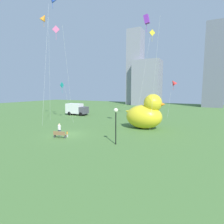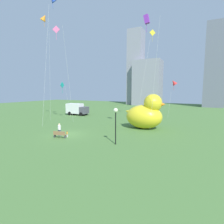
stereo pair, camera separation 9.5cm
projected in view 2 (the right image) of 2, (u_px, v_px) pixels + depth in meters
The scene contains 14 objects.
ground_plane at pixel (67, 135), 24.81m from camera, with size 140.00×140.00×0.00m, color #4A7438.
park_bench at pixel (60, 134), 23.03m from camera, with size 1.75×0.82×0.90m.
person_adult at pixel (59, 129), 24.17m from camera, with size 0.41×0.41×1.67m.
person_child at pixel (67, 134), 23.33m from camera, with size 0.21×0.21×0.86m.
giant_inflatable_duck at pixel (145, 114), 28.50m from camera, with size 6.76×4.34×5.61m.
lamppost at pixel (116, 116), 19.92m from camera, with size 0.51×0.51×4.20m.
box_truck at pixel (77, 109), 44.28m from camera, with size 5.59×2.66×2.85m.
city_skyline at pixel (168, 73), 71.09m from camera, with size 36.58×12.31×31.67m.
kite_yellow at pixel (151, 39), 35.63m from camera, with size 3.14×3.75×18.24m.
kite_teal at pixel (63, 86), 37.27m from camera, with size 1.60×2.47×7.91m.
kite_red at pixel (174, 83), 39.48m from camera, with size 1.84×1.69×8.66m.
kite_purple at pixel (147, 20), 23.98m from camera, with size 2.32×2.26×16.36m.
kite_orange at pixel (44, 18), 33.67m from camera, with size 1.82×1.71×20.65m.
kite_pink at pixel (58, 36), 30.37m from camera, with size 3.05×3.65×17.16m.
Camera 2 is at (16.66, -18.70, 6.17)m, focal length 28.39 mm.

